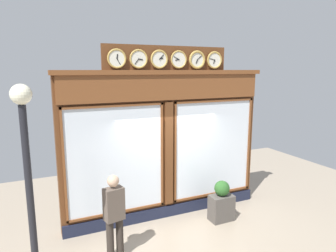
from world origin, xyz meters
The scene contains 5 objects.
shop_facade centered at (0.00, -0.12, 1.84)m, with size 5.09×0.42×4.11m.
pedestrian centered at (1.64, 1.18, 0.93)m, with size 0.40×0.29×1.69m.
street_lamp centered at (3.00, 1.94, 2.26)m, with size 0.28×0.28×3.39m.
planter_box centered at (-1.08, 0.72, 0.31)m, with size 0.56×0.36×0.62m, color #4C4742.
planter_shrub centered at (-1.08, 0.72, 0.81)m, with size 0.36×0.36×0.36m, color #285623.
Camera 1 is at (2.89, 6.37, 3.57)m, focal length 32.42 mm.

